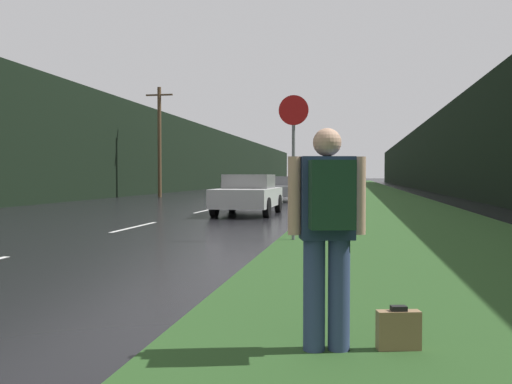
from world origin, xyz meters
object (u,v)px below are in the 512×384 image
(suitcase, at_px, (399,331))
(car_oncoming, at_px, (239,185))
(stop_sign, at_px, (293,154))
(hitchhiker_with_backpack, at_px, (328,225))
(car_passing_far, at_px, (286,188))
(car_passing_near, at_px, (248,194))
(delivery_truck, at_px, (308,173))

(suitcase, relative_size, car_oncoming, 0.09)
(stop_sign, relative_size, car_oncoming, 0.77)
(stop_sign, height_order, hitchhiker_with_backpack, stop_sign)
(car_passing_far, bearing_deg, car_passing_near, 90.00)
(hitchhiker_with_backpack, height_order, car_oncoming, hitchhiker_with_backpack)
(stop_sign, xyz_separation_m, hitchhiker_with_backpack, (1.09, -7.32, -0.85))
(hitchhiker_with_backpack, xyz_separation_m, car_oncoming, (-7.80, 32.94, -0.28))
(hitchhiker_with_backpack, relative_size, car_passing_near, 0.40)
(hitchhiker_with_backpack, distance_m, car_passing_far, 25.97)
(hitchhiker_with_backpack, xyz_separation_m, car_passing_far, (-3.56, 25.72, -0.32))
(car_passing_far, height_order, delivery_truck, delivery_truck)
(car_passing_near, xyz_separation_m, car_oncoming, (-4.25, 18.09, -0.00))
(hitchhiker_with_backpack, height_order, car_passing_far, hitchhiker_with_backpack)
(stop_sign, bearing_deg, car_passing_far, 97.64)
(stop_sign, relative_size, delivery_truck, 0.38)
(hitchhiker_with_backpack, relative_size, suitcase, 4.81)
(car_oncoming, bearing_deg, car_passing_near, -76.79)
(suitcase, relative_size, car_passing_near, 0.08)
(hitchhiker_with_backpack, bearing_deg, suitcase, 1.65)
(suitcase, xyz_separation_m, car_passing_near, (-4.11, 14.70, 0.56))
(hitchhiker_with_backpack, distance_m, delivery_truck, 90.07)
(stop_sign, height_order, car_passing_near, stop_sign)
(car_passing_far, xyz_separation_m, delivery_truck, (-4.25, 64.01, 1.20))
(suitcase, height_order, delivery_truck, delivery_truck)
(hitchhiker_with_backpack, bearing_deg, car_oncoming, 89.96)
(delivery_truck, bearing_deg, car_passing_far, -86.21)
(suitcase, xyz_separation_m, delivery_truck, (-8.36, 89.58, 1.73))
(hitchhiker_with_backpack, bearing_deg, car_passing_far, 84.51)
(stop_sign, height_order, car_oncoming, stop_sign)
(hitchhiker_with_backpack, bearing_deg, car_passing_near, 90.11)
(stop_sign, bearing_deg, car_oncoming, 104.68)
(car_passing_near, relative_size, car_passing_far, 1.04)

